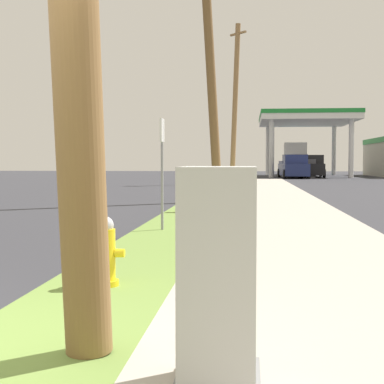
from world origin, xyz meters
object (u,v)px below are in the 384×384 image
(utility_cabinet, at_px, (218,286))
(utility_pole_midground, at_px, (210,56))
(utility_pole_background, at_px, (235,102))
(fire_hydrant_third, at_px, (210,185))
(car_silver_by_near_pump, at_px, (292,168))
(fire_hydrant_second, at_px, (185,199))
(truck_navy_on_apron, at_px, (293,167))
(truck_black_at_forecourt, at_px, (312,167))
(truck_white_at_far_bay, at_px, (295,161))
(fire_hydrant_fifth, at_px, (228,175))
(fire_hydrant_nearest, at_px, (105,255))
(fire_hydrant_fourth, at_px, (223,178))
(street_sign_post, at_px, (162,151))
(car_teal_by_far_pump, at_px, (290,168))

(utility_cabinet, bearing_deg, utility_pole_midground, 94.03)
(utility_pole_background, relative_size, utility_cabinet, 7.67)
(fire_hydrant_third, height_order, car_silver_by_near_pump, car_silver_by_near_pump)
(fire_hydrant_second, xyz_separation_m, truck_navy_on_apron, (5.34, 34.73, 0.47))
(utility_cabinet, xyz_separation_m, car_silver_by_near_pump, (4.45, 56.42, 0.00))
(fire_hydrant_second, xyz_separation_m, fire_hydrant_third, (0.01, 9.50, 0.00))
(truck_navy_on_apron, bearing_deg, utility_pole_background, -109.91)
(truck_black_at_forecourt, bearing_deg, truck_white_at_far_bay, 115.32)
(fire_hydrant_fifth, xyz_separation_m, utility_cabinet, (1.35, -38.78, 0.27))
(fire_hydrant_nearest, xyz_separation_m, utility_cabinet, (1.34, -2.67, 0.27))
(truck_white_at_far_bay, bearing_deg, car_silver_by_near_pump, 89.67)
(fire_hydrant_fourth, xyz_separation_m, fire_hydrant_fifth, (-0.01, 8.08, 0.00))
(fire_hydrant_third, xyz_separation_m, fire_hydrant_fourth, (0.13, 9.53, 0.00))
(fire_hydrant_third, relative_size, street_sign_post, 0.35)
(truck_black_at_forecourt, bearing_deg, fire_hydrant_third, -104.13)
(car_silver_by_near_pump, relative_size, car_teal_by_far_pump, 0.99)
(truck_navy_on_apron, bearing_deg, utility_cabinet, -94.76)
(utility_cabinet, xyz_separation_m, street_sign_post, (-1.48, 7.74, 0.92))
(fire_hydrant_second, height_order, truck_navy_on_apron, truck_navy_on_apron)
(truck_black_at_forecourt, bearing_deg, utility_pole_midground, -102.00)
(fire_hydrant_third, xyz_separation_m, car_silver_by_near_pump, (5.92, 35.26, 0.28))
(car_silver_by_near_pump, bearing_deg, street_sign_post, -96.95)
(utility_pole_midground, bearing_deg, car_teal_by_far_pump, 82.36)
(fire_hydrant_second, relative_size, utility_pole_background, 0.08)
(utility_pole_background, bearing_deg, utility_pole_midground, -91.63)
(truck_navy_on_apron, bearing_deg, fire_hydrant_fifth, -124.36)
(truck_white_at_far_bay, bearing_deg, fire_hydrant_fourth, -104.79)
(truck_black_at_forecourt, height_order, truck_navy_on_apron, same)
(fire_hydrant_nearest, distance_m, utility_pole_background, 31.40)
(fire_hydrant_fifth, bearing_deg, truck_black_at_forecourt, 57.25)
(fire_hydrant_second, bearing_deg, utility_pole_background, 88.05)
(street_sign_post, relative_size, truck_black_at_forecourt, 0.39)
(truck_black_at_forecourt, xyz_separation_m, truck_white_at_far_bay, (-1.31, 2.76, 0.57))
(fire_hydrant_fourth, relative_size, car_teal_by_far_pump, 0.16)
(fire_hydrant_second, distance_m, fire_hydrant_fourth, 19.03)
(fire_hydrant_second, xyz_separation_m, car_silver_by_near_pump, (5.93, 44.76, 0.28))
(fire_hydrant_nearest, relative_size, utility_pole_background, 0.08)
(car_teal_by_far_pump, bearing_deg, fire_hydrant_fourth, -101.36)
(fire_hydrant_nearest, xyz_separation_m, car_silver_by_near_pump, (5.79, 53.76, 0.28))
(fire_hydrant_fourth, height_order, utility_pole_background, utility_pole_background)
(fire_hydrant_nearest, height_order, fire_hydrant_third, same)
(fire_hydrant_second, bearing_deg, fire_hydrant_fourth, 89.57)
(street_sign_post, relative_size, truck_navy_on_apron, 0.39)
(car_silver_by_near_pump, height_order, truck_white_at_far_bay, truck_white_at_far_bay)
(fire_hydrant_fifth, relative_size, car_silver_by_near_pump, 0.17)
(fire_hydrant_fourth, relative_size, utility_pole_background, 0.08)
(fire_hydrant_fourth, bearing_deg, utility_pole_midground, -89.43)
(fire_hydrant_second, distance_m, car_silver_by_near_pump, 45.15)
(fire_hydrant_fourth, relative_size, truck_black_at_forecourt, 0.14)
(utility_pole_midground, xyz_separation_m, street_sign_post, (-0.28, -9.39, -3.45))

